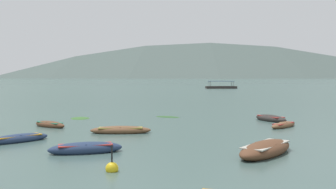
% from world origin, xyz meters
% --- Properties ---
extents(ground_plane, '(6000.00, 6000.00, 0.00)m').
position_xyz_m(ground_plane, '(0.00, 1500.00, 0.00)').
color(ground_plane, '#425B56').
extents(mountain_1, '(1274.48, 1274.48, 520.09)m').
position_xyz_m(mountain_1, '(-488.26, 1834.42, 260.05)').
color(mountain_1, slate).
rests_on(mountain_1, ground).
extents(mountain_2, '(2041.22, 2041.22, 533.33)m').
position_xyz_m(mountain_2, '(118.75, 1843.15, 266.66)').
color(mountain_2, '#4C5B56').
rests_on(mountain_2, ground).
extents(mountain_3, '(1027.09, 1027.09, 284.10)m').
position_xyz_m(mountain_3, '(740.86, 1734.19, 142.05)').
color(mountain_3, '#56665B').
rests_on(mountain_3, ground).
extents(rowboat_0, '(2.99, 2.54, 0.53)m').
position_xyz_m(rowboat_0, '(-10.45, 23.21, 0.17)').
color(rowboat_0, brown).
rests_on(rowboat_0, ground).
extents(rowboat_2, '(3.14, 3.15, 0.54)m').
position_xyz_m(rowboat_2, '(-10.29, 16.79, 0.17)').
color(rowboat_2, navy).
rests_on(rowboat_2, ground).
extents(rowboat_3, '(3.97, 4.51, 0.77)m').
position_xyz_m(rowboat_3, '(2.49, 13.16, 0.24)').
color(rowboat_3, brown).
rests_on(rowboat_3, ground).
extents(rowboat_4, '(3.65, 2.00, 0.64)m').
position_xyz_m(rowboat_4, '(-5.95, 13.64, 0.20)').
color(rowboat_4, navy).
rests_on(rowboat_4, ground).
extents(rowboat_5, '(3.92, 1.35, 0.57)m').
position_xyz_m(rowboat_5, '(-5.00, 20.09, 0.18)').
color(rowboat_5, brown).
rests_on(rowboat_5, ground).
extents(rowboat_6, '(2.80, 2.93, 0.49)m').
position_xyz_m(rowboat_6, '(6.32, 22.81, 0.15)').
color(rowboat_6, brown).
rests_on(rowboat_6, ground).
extents(rowboat_12, '(2.49, 3.68, 0.63)m').
position_xyz_m(rowboat_12, '(6.51, 26.79, 0.20)').
color(rowboat_12, '#2D2826').
rests_on(rowboat_12, ground).
extents(ferry_0, '(9.64, 4.07, 2.54)m').
position_xyz_m(ferry_0, '(15.84, 116.73, 0.45)').
color(ferry_0, '#2D2826').
rests_on(ferry_0, ground).
extents(mooring_buoy, '(0.50, 0.50, 1.16)m').
position_xyz_m(mooring_buoy, '(-4.22, 10.01, 0.11)').
color(mooring_buoy, yellow).
rests_on(mooring_buoy, ground).
extents(weed_patch_0, '(2.07, 2.53, 0.14)m').
position_xyz_m(weed_patch_0, '(-9.49, 28.93, 0.00)').
color(weed_patch_0, '#38662D').
rests_on(weed_patch_0, ground).
extents(weed_patch_3, '(2.51, 1.97, 0.14)m').
position_xyz_m(weed_patch_3, '(-1.88, 29.97, 0.00)').
color(weed_patch_3, '#2D5628').
rests_on(weed_patch_3, ground).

